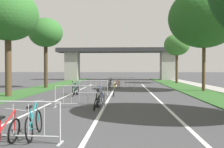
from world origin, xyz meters
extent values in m
cube|color=#2D5B26|center=(-6.86, 20.52, 0.03)|extent=(2.83, 50.16, 0.05)
cube|color=#2D5B26|center=(6.86, 20.52, 0.03)|extent=(2.83, 50.16, 0.05)
cube|color=#9E9B93|center=(9.23, 20.52, 0.04)|extent=(1.91, 50.16, 0.08)
cube|color=silver|center=(0.00, 14.51, 0.00)|extent=(0.14, 29.02, 0.01)
cube|color=silver|center=(3.00, 14.51, 0.00)|extent=(0.14, 29.02, 0.01)
cube|color=silver|center=(-3.00, 14.51, 0.00)|extent=(0.14, 29.02, 0.01)
cube|color=#2D2D30|center=(0.00, 41.45, 5.02)|extent=(21.03, 3.53, 0.69)
cube|color=#9E9B93|center=(-8.05, 41.45, 2.34)|extent=(2.21, 2.40, 4.68)
cube|color=#9E9B93|center=(8.05, 41.45, 2.34)|extent=(2.21, 2.40, 4.68)
cylinder|color=#4C3823|center=(-6.70, 14.88, 1.96)|extent=(0.41, 0.41, 3.91)
ellipsoid|color=#2D6628|center=(-6.70, 14.88, 5.41)|extent=(3.99, 3.99, 3.39)
cylinder|color=#3D2D1E|center=(-6.69, 22.72, 2.07)|extent=(0.36, 0.36, 4.14)
ellipsoid|color=#2D6628|center=(-6.69, 22.72, 5.37)|extent=(3.29, 3.29, 2.80)
cylinder|color=#4C3823|center=(7.45, 19.69, 1.93)|extent=(0.27, 0.27, 3.86)
ellipsoid|color=#23561E|center=(7.45, 19.69, 6.04)|extent=(5.79, 5.79, 4.92)
cylinder|color=#4C3823|center=(7.56, 31.18, 1.86)|extent=(0.33, 0.33, 3.72)
ellipsoid|color=#38702D|center=(7.56, 31.18, 4.94)|extent=(3.24, 3.24, 2.75)
cylinder|color=#ADADB2|center=(-0.56, 4.60, 0.53)|extent=(0.04, 0.04, 1.05)
cube|color=#ADADB2|center=(-0.56, 4.60, 0.01)|extent=(0.08, 0.44, 0.03)
cylinder|color=#ADADB2|center=(-1.76, 4.66, 1.03)|extent=(2.40, 0.15, 0.04)
cylinder|color=#ADADB2|center=(-1.76, 4.66, 0.18)|extent=(2.40, 0.15, 0.04)
cylinder|color=#ADADB2|center=(-1.76, 4.66, 0.61)|extent=(0.02, 0.02, 0.87)
cylinder|color=#ADADB2|center=(-1.36, 4.64, 0.61)|extent=(0.02, 0.02, 0.87)
cylinder|color=#ADADB2|center=(-0.96, 4.62, 0.61)|extent=(0.02, 0.02, 0.87)
cylinder|color=#ADADB2|center=(-2.34, 10.51, 0.53)|extent=(0.04, 0.04, 1.05)
cube|color=#ADADB2|center=(-2.34, 10.51, 0.01)|extent=(0.08, 0.44, 0.03)
cylinder|color=#ADADB2|center=(0.05, 10.41, 0.53)|extent=(0.04, 0.04, 1.05)
cube|color=#ADADB2|center=(0.05, 10.41, 0.01)|extent=(0.08, 0.44, 0.03)
cylinder|color=#ADADB2|center=(-1.15, 10.46, 1.03)|extent=(2.40, 0.14, 0.04)
cylinder|color=#ADADB2|center=(-1.15, 10.46, 0.18)|extent=(2.40, 0.14, 0.04)
cylinder|color=#ADADB2|center=(-1.94, 10.49, 0.61)|extent=(0.02, 0.02, 0.87)
cylinder|color=#ADADB2|center=(-1.54, 10.48, 0.61)|extent=(0.02, 0.02, 0.87)
cylinder|color=#ADADB2|center=(-1.15, 10.46, 0.61)|extent=(0.02, 0.02, 0.87)
cylinder|color=#ADADB2|center=(-0.75, 10.44, 0.61)|extent=(0.02, 0.02, 0.87)
cylinder|color=#ADADB2|center=(-0.35, 10.43, 0.61)|extent=(0.02, 0.02, 0.87)
cylinder|color=#ADADB2|center=(-2.63, 16.23, 0.53)|extent=(0.04, 0.04, 1.05)
cube|color=#ADADB2|center=(-2.63, 16.23, 0.01)|extent=(0.07, 0.44, 0.03)
cylinder|color=#ADADB2|center=(-0.23, 16.30, 0.53)|extent=(0.04, 0.04, 1.05)
cube|color=#ADADB2|center=(-0.23, 16.30, 0.01)|extent=(0.07, 0.44, 0.03)
cylinder|color=#ADADB2|center=(-1.43, 16.26, 1.03)|extent=(2.40, 0.12, 0.04)
cylinder|color=#ADADB2|center=(-1.43, 16.26, 0.18)|extent=(2.40, 0.12, 0.04)
cylinder|color=#ADADB2|center=(-2.23, 16.24, 0.61)|extent=(0.02, 0.02, 0.87)
cylinder|color=#ADADB2|center=(-1.83, 16.25, 0.61)|extent=(0.02, 0.02, 0.87)
cylinder|color=#ADADB2|center=(-1.43, 16.26, 0.61)|extent=(0.02, 0.02, 0.87)
cylinder|color=#ADADB2|center=(-1.03, 16.28, 0.61)|extent=(0.02, 0.02, 0.87)
cylinder|color=#ADADB2|center=(-0.63, 16.29, 0.61)|extent=(0.02, 0.02, 0.87)
cylinder|color=#ADADB2|center=(-0.57, 22.07, 0.53)|extent=(0.04, 0.04, 1.05)
cube|color=#ADADB2|center=(-0.57, 22.07, 0.01)|extent=(0.06, 0.44, 0.03)
cylinder|color=#ADADB2|center=(1.83, 22.06, 0.53)|extent=(0.04, 0.04, 1.05)
cube|color=#ADADB2|center=(1.83, 22.06, 0.01)|extent=(0.06, 0.44, 0.03)
cylinder|color=#ADADB2|center=(0.63, 22.07, 1.03)|extent=(2.40, 0.04, 0.04)
cylinder|color=#ADADB2|center=(0.63, 22.07, 0.18)|extent=(2.40, 0.04, 0.04)
cylinder|color=#ADADB2|center=(-0.17, 22.07, 0.61)|extent=(0.02, 0.02, 0.87)
cylinder|color=#ADADB2|center=(0.23, 22.07, 0.61)|extent=(0.02, 0.02, 0.87)
cylinder|color=#ADADB2|center=(0.63, 22.07, 0.61)|extent=(0.02, 0.02, 0.87)
cylinder|color=#ADADB2|center=(1.03, 22.07, 0.61)|extent=(0.02, 0.02, 0.87)
cylinder|color=#ADADB2|center=(1.43, 22.07, 0.61)|extent=(0.02, 0.02, 0.87)
torus|color=black|center=(0.28, 15.29, 0.30)|extent=(0.12, 0.61, 0.60)
torus|color=black|center=(0.22, 16.36, 0.30)|extent=(0.12, 0.61, 0.60)
cylinder|color=gold|center=(0.27, 15.80, 0.59)|extent=(0.04, 1.05, 0.62)
cylinder|color=gold|center=(0.28, 15.59, 0.53)|extent=(0.10, 0.12, 0.55)
cylinder|color=gold|center=(0.26, 15.46, 0.28)|extent=(0.05, 0.35, 0.07)
cylinder|color=gold|center=(0.25, 16.34, 0.59)|extent=(0.10, 0.09, 0.59)
cube|color=black|center=(0.30, 15.56, 0.80)|extent=(0.12, 0.25, 0.06)
cylinder|color=#99999E|center=(0.27, 16.31, 0.88)|extent=(0.51, 0.05, 0.07)
torus|color=black|center=(-0.28, 9.52, 0.30)|extent=(0.17, 0.61, 0.61)
torus|color=black|center=(-0.26, 10.54, 0.30)|extent=(0.17, 0.61, 0.61)
cylinder|color=#B7B7BC|center=(-0.22, 10.00, 0.61)|extent=(0.17, 0.99, 0.64)
cylinder|color=#B7B7BC|center=(-0.23, 9.81, 0.56)|extent=(0.16, 0.12, 0.60)
cylinder|color=#B7B7BC|center=(-0.28, 9.69, 0.28)|extent=(0.03, 0.33, 0.07)
cylinder|color=#B7B7BC|center=(-0.21, 10.51, 0.61)|extent=(0.15, 0.09, 0.61)
cube|color=black|center=(-0.18, 9.77, 0.85)|extent=(0.11, 0.24, 0.07)
cylinder|color=#99999E|center=(-0.15, 10.49, 0.91)|extent=(0.44, 0.04, 0.11)
torus|color=black|center=(-1.37, 4.69, 0.32)|extent=(0.18, 0.65, 0.65)
torus|color=black|center=(-1.49, 5.76, 0.32)|extent=(0.18, 0.65, 0.65)
cylinder|color=#197A7F|center=(-1.46, 5.20, 0.62)|extent=(0.22, 1.03, 0.62)
cylinder|color=#197A7F|center=(-1.43, 4.99, 0.56)|extent=(0.10, 0.13, 0.58)
cylinder|color=#197A7F|center=(-1.39, 4.86, 0.30)|extent=(0.06, 0.35, 0.08)
cylinder|color=#197A7F|center=(-1.52, 5.73, 0.62)|extent=(0.10, 0.10, 0.59)
cube|color=black|center=(-1.46, 4.95, 0.85)|extent=(0.13, 0.25, 0.06)
cylinder|color=#99999E|center=(-1.55, 5.70, 0.91)|extent=(0.42, 0.07, 0.07)
torus|color=black|center=(0.41, 22.99, 0.33)|extent=(0.26, 0.67, 0.66)
torus|color=black|center=(0.18, 22.04, 0.33)|extent=(0.26, 0.67, 0.66)
cylinder|color=orange|center=(0.33, 22.53, 0.61)|extent=(0.20, 0.94, 0.59)
cylinder|color=orange|center=(0.37, 22.71, 0.58)|extent=(0.13, 0.10, 0.60)
cylinder|color=orange|center=(0.37, 22.84, 0.30)|extent=(0.11, 0.31, 0.08)
cylinder|color=orange|center=(0.21, 22.06, 0.61)|extent=(0.11, 0.08, 0.56)
cube|color=black|center=(0.41, 22.74, 0.87)|extent=(0.16, 0.26, 0.06)
cylinder|color=#99999E|center=(0.25, 22.08, 0.88)|extent=(0.52, 0.15, 0.09)
torus|color=black|center=(-2.63, 16.19, 0.34)|extent=(0.18, 0.68, 0.67)
torus|color=black|center=(-2.59, 17.16, 0.34)|extent=(0.18, 0.68, 0.67)
cylinder|color=#662884|center=(-2.66, 16.65, 0.62)|extent=(0.10, 0.95, 0.61)
cylinder|color=#662884|center=(-2.66, 16.47, 0.62)|extent=(0.16, 0.11, 0.67)
cylinder|color=#662884|center=(-2.62, 16.35, 0.31)|extent=(0.05, 0.32, 0.08)
cylinder|color=#662884|center=(-2.64, 17.14, 0.62)|extent=(0.14, 0.09, 0.58)
cube|color=black|center=(-2.72, 16.44, 0.95)|extent=(0.12, 0.24, 0.07)
cylinder|color=#99999E|center=(-2.68, 17.12, 0.91)|extent=(0.44, 0.05, 0.10)
torus|color=black|center=(-2.47, 15.23, 0.34)|extent=(0.18, 0.69, 0.69)
torus|color=black|center=(-2.36, 16.31, 0.34)|extent=(0.18, 0.69, 0.69)
cylinder|color=#1E7238|center=(-2.39, 15.74, 0.66)|extent=(0.21, 1.05, 0.66)
cylinder|color=#1E7238|center=(-2.42, 15.53, 0.57)|extent=(0.10, 0.13, 0.56)
cylinder|color=#1E7238|center=(-2.46, 15.40, 0.32)|extent=(0.06, 0.35, 0.08)
cylinder|color=#1E7238|center=(-2.34, 16.28, 0.66)|extent=(0.10, 0.10, 0.63)
cube|color=black|center=(-2.40, 15.49, 0.85)|extent=(0.13, 0.25, 0.06)
cylinder|color=#99999E|center=(-2.31, 16.25, 0.97)|extent=(0.49, 0.08, 0.08)
torus|color=black|center=(-1.71, 4.60, 0.31)|extent=(0.13, 0.63, 0.63)
cylinder|color=red|center=(-1.69, 4.07, 0.58)|extent=(0.12, 0.98, 0.57)
cylinder|color=red|center=(-1.70, 3.88, 0.53)|extent=(0.11, 0.12, 0.52)
cylinder|color=red|center=(-1.68, 4.58, 0.58)|extent=(0.10, 0.10, 0.54)
cube|color=black|center=(-1.67, 3.85, 0.78)|extent=(0.11, 0.24, 0.06)
cylinder|color=#99999E|center=(-1.65, 4.55, 0.85)|extent=(0.51, 0.04, 0.08)
torus|color=black|center=(-0.26, 10.53, 0.34)|extent=(0.23, 0.70, 0.68)
torus|color=black|center=(-0.16, 11.56, 0.34)|extent=(0.23, 0.70, 0.68)
cylinder|color=#1E389E|center=(-0.26, 11.02, 0.62)|extent=(0.04, 1.01, 0.59)
cylinder|color=#1E389E|center=(-0.27, 10.82, 0.56)|extent=(0.15, 0.11, 0.55)
cylinder|color=#1E389E|center=(-0.24, 10.69, 0.32)|extent=(0.07, 0.34, 0.08)
cylinder|color=#1E389E|center=(-0.21, 11.54, 0.62)|extent=(0.15, 0.08, 0.56)
cube|color=black|center=(-0.32, 10.79, 0.83)|extent=(0.13, 0.25, 0.07)
cylinder|color=#99999E|center=(-0.26, 11.52, 0.90)|extent=(0.46, 0.07, 0.11)
torus|color=black|center=(-0.48, 21.20, 0.33)|extent=(0.23, 0.68, 0.66)
torus|color=black|center=(-0.37, 22.15, 0.33)|extent=(0.23, 0.68, 0.66)
cylinder|color=black|center=(-0.38, 21.64, 0.64)|extent=(0.26, 0.91, 0.66)
cylinder|color=black|center=(-0.41, 21.47, 0.56)|extent=(0.13, 0.13, 0.57)
cylinder|color=black|center=(-0.47, 21.35, 0.31)|extent=(0.06, 0.31, 0.08)
cylinder|color=black|center=(-0.32, 22.11, 0.64)|extent=(0.14, 0.11, 0.63)
cube|color=black|center=(-0.37, 21.43, 0.85)|extent=(0.14, 0.25, 0.07)
cylinder|color=#99999E|center=(-0.27, 22.08, 0.95)|extent=(0.49, 0.09, 0.11)
camera|label=1|loc=(1.04, -1.50, 1.84)|focal=40.72mm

